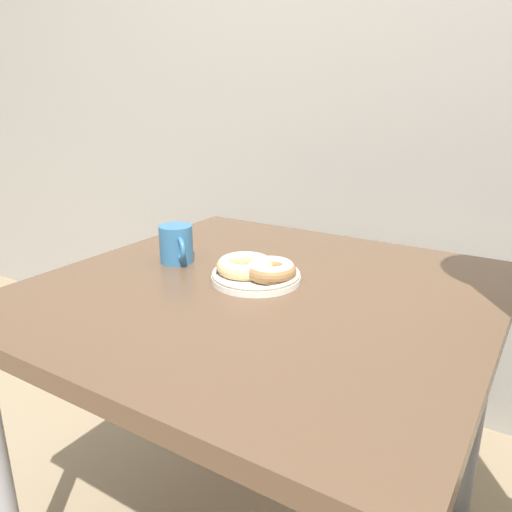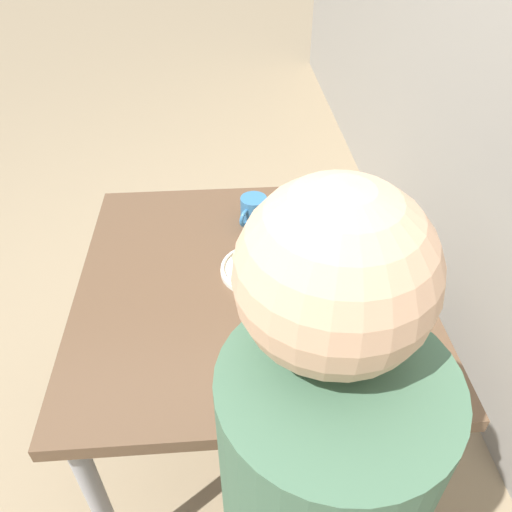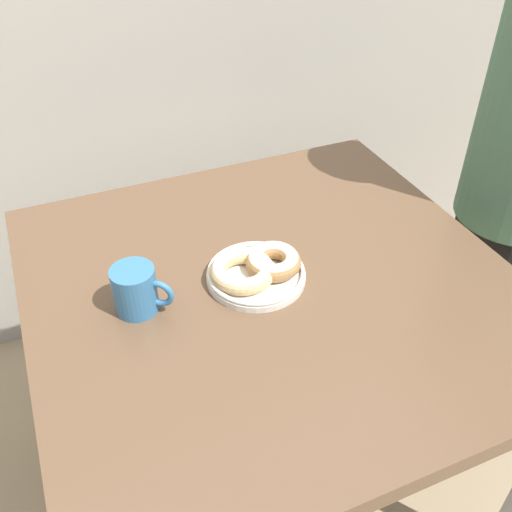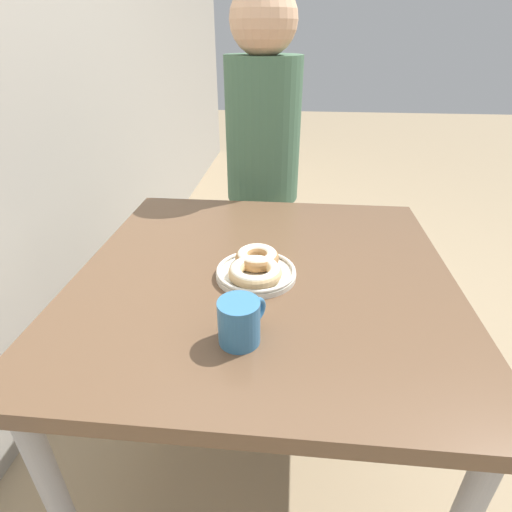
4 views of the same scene
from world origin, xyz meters
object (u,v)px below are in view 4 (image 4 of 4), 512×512
at_px(donut_plate, 256,268).
at_px(person_figure, 263,179).
at_px(coffee_mug, 240,321).
at_px(dining_table, 264,296).

distance_m(donut_plate, person_figure, 0.75).
relative_size(donut_plate, person_figure, 0.16).
distance_m(donut_plate, coffee_mug, 0.24).
xyz_separation_m(dining_table, coffee_mug, (-0.27, 0.03, 0.13)).
height_order(donut_plate, person_figure, person_figure).
relative_size(coffee_mug, person_figure, 0.08).
xyz_separation_m(coffee_mug, person_figure, (0.99, 0.03, -0.04)).
bearing_deg(coffee_mug, person_figure, 1.99).
relative_size(dining_table, coffee_mug, 8.97).
bearing_deg(dining_table, person_figure, 4.93).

